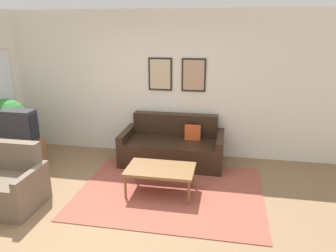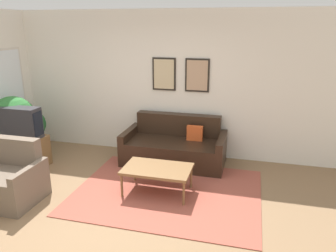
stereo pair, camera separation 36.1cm
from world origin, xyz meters
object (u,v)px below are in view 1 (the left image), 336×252
couch (173,147)px  tv (16,126)px  potted_plant_tall (6,122)px  coffee_table (160,170)px  armchair (9,187)px

couch → tv: 2.71m
tv → potted_plant_tall: potted_plant_tall is taller
coffee_table → potted_plant_tall: 2.97m
tv → potted_plant_tall: bearing=145.2°
tv → armchair: tv is taller
armchair → potted_plant_tall: bearing=137.5°
coffee_table → armchair: 2.12m
coffee_table → tv: bearing=172.8°
couch → potted_plant_tall: 2.98m
coffee_table → tv: 2.59m
couch → armchair: 2.75m
couch → coffee_table: size_ratio=1.82×
couch → armchair: (-1.96, -1.92, 0.00)m
tv → armchair: size_ratio=0.79×
potted_plant_tall → tv: bearing=-34.8°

